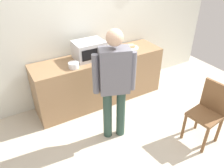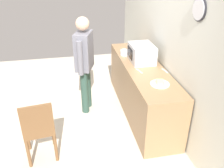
{
  "view_description": "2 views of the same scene",
  "coord_description": "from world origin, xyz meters",
  "px_view_note": "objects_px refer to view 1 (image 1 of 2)",
  "views": [
    {
      "loc": [
        -1.64,
        -1.93,
        2.51
      ],
      "look_at": [
        -0.1,
        0.72,
        0.62
      ],
      "focal_mm": 35.45,
      "sensor_mm": 36.0,
      "label": 1
    },
    {
      "loc": [
        3.53,
        -0.02,
        2.56
      ],
      "look_at": [
        -0.19,
        0.71,
        0.54
      ],
      "focal_mm": 39.32,
      "sensor_mm": 36.0,
      "label": 2
    }
  ],
  "objects_px": {
    "microwave": "(89,50)",
    "spoon_utensil": "(105,48)",
    "salad_bowl": "(74,65)",
    "person_standing": "(114,80)",
    "fork_utensil": "(113,56)",
    "sandwich_plate": "(131,47)",
    "wooden_chair": "(209,110)"
  },
  "relations": [
    {
      "from": "wooden_chair",
      "to": "sandwich_plate",
      "type": "bearing_deg",
      "value": 96.24
    },
    {
      "from": "sandwich_plate",
      "to": "salad_bowl",
      "type": "bearing_deg",
      "value": -170.17
    },
    {
      "from": "microwave",
      "to": "sandwich_plate",
      "type": "bearing_deg",
      "value": 0.58
    },
    {
      "from": "sandwich_plate",
      "to": "wooden_chair",
      "type": "distance_m",
      "value": 1.78
    },
    {
      "from": "sandwich_plate",
      "to": "fork_utensil",
      "type": "bearing_deg",
      "value": -161.88
    },
    {
      "from": "salad_bowl",
      "to": "sandwich_plate",
      "type": "bearing_deg",
      "value": 9.83
    },
    {
      "from": "sandwich_plate",
      "to": "fork_utensil",
      "type": "height_order",
      "value": "sandwich_plate"
    },
    {
      "from": "fork_utensil",
      "to": "wooden_chair",
      "type": "distance_m",
      "value": 1.74
    },
    {
      "from": "salad_bowl",
      "to": "wooden_chair",
      "type": "xyz_separation_m",
      "value": [
        1.42,
        -1.51,
        -0.43
      ]
    },
    {
      "from": "microwave",
      "to": "person_standing",
      "type": "relative_size",
      "value": 0.29
    },
    {
      "from": "fork_utensil",
      "to": "person_standing",
      "type": "xyz_separation_m",
      "value": [
        -0.47,
        -0.83,
        0.08
      ]
    },
    {
      "from": "microwave",
      "to": "spoon_utensil",
      "type": "distance_m",
      "value": 0.54
    },
    {
      "from": "sandwich_plate",
      "to": "fork_utensil",
      "type": "distance_m",
      "value": 0.51
    },
    {
      "from": "person_standing",
      "to": "sandwich_plate",
      "type": "bearing_deg",
      "value": 46.01
    },
    {
      "from": "fork_utensil",
      "to": "person_standing",
      "type": "bearing_deg",
      "value": -119.55
    },
    {
      "from": "microwave",
      "to": "spoon_utensil",
      "type": "height_order",
      "value": "microwave"
    },
    {
      "from": "microwave",
      "to": "fork_utensil",
      "type": "xyz_separation_m",
      "value": [
        0.39,
        -0.15,
        -0.15
      ]
    },
    {
      "from": "salad_bowl",
      "to": "person_standing",
      "type": "xyz_separation_m",
      "value": [
        0.28,
        -0.77,
        0.04
      ]
    },
    {
      "from": "wooden_chair",
      "to": "person_standing",
      "type": "bearing_deg",
      "value": 147.1
    },
    {
      "from": "sandwich_plate",
      "to": "salad_bowl",
      "type": "distance_m",
      "value": 1.25
    },
    {
      "from": "fork_utensil",
      "to": "spoon_utensil",
      "type": "relative_size",
      "value": 1.0
    },
    {
      "from": "salad_bowl",
      "to": "fork_utensil",
      "type": "xyz_separation_m",
      "value": [
        0.75,
        0.06,
        -0.04
      ]
    },
    {
      "from": "salad_bowl",
      "to": "spoon_utensil",
      "type": "xyz_separation_m",
      "value": [
        0.81,
        0.46,
        -0.04
      ]
    },
    {
      "from": "salad_bowl",
      "to": "spoon_utensil",
      "type": "distance_m",
      "value": 0.93
    },
    {
      "from": "fork_utensil",
      "to": "person_standing",
      "type": "relative_size",
      "value": 0.1
    },
    {
      "from": "fork_utensil",
      "to": "person_standing",
      "type": "height_order",
      "value": "person_standing"
    },
    {
      "from": "fork_utensil",
      "to": "wooden_chair",
      "type": "relative_size",
      "value": 0.18
    },
    {
      "from": "spoon_utensil",
      "to": "sandwich_plate",
      "type": "bearing_deg",
      "value": -30.27
    },
    {
      "from": "fork_utensil",
      "to": "spoon_utensil",
      "type": "xyz_separation_m",
      "value": [
        0.06,
        0.4,
        0.0
      ]
    },
    {
      "from": "salad_bowl",
      "to": "wooden_chair",
      "type": "relative_size",
      "value": 0.18
    },
    {
      "from": "microwave",
      "to": "spoon_utensil",
      "type": "bearing_deg",
      "value": 29.65
    },
    {
      "from": "sandwich_plate",
      "to": "wooden_chair",
      "type": "bearing_deg",
      "value": -83.76
    }
  ]
}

